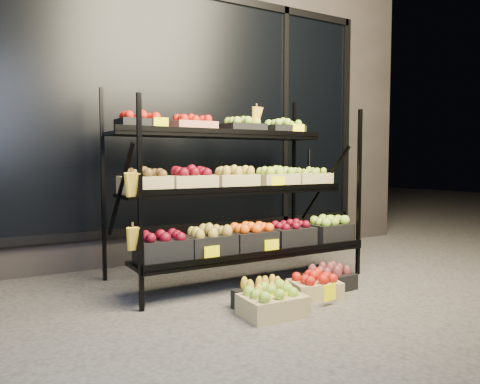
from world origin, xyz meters
TOP-DOWN VIEW (x-y plane):
  - ground at (0.00, 0.00)m, footprint 24.00×24.00m
  - building at (0.00, 2.59)m, footprint 6.00×2.08m
  - display_rack at (-0.01, 0.60)m, footprint 2.18×1.02m
  - tag_floor_a at (-0.28, -0.40)m, footprint 0.13×0.01m
  - tag_floor_b at (0.17, -0.40)m, footprint 0.13×0.01m
  - floor_crate_left at (-0.30, -0.36)m, footprint 0.43×0.32m
  - floor_crate_midleft at (-0.25, -0.19)m, footprint 0.43×0.34m
  - floor_crate_midright at (0.22, -0.17)m, footprint 0.41×0.34m
  - floor_crate_right at (0.47, -0.07)m, footprint 0.38×0.29m

SIDE VIEW (x-z plane):
  - ground at x=0.00m, z-range 0.00..0.00m
  - tag_floor_a at x=-0.28m, z-range 0.00..0.12m
  - tag_floor_b at x=0.17m, z-range 0.00..0.12m
  - floor_crate_midright at x=0.22m, z-range -0.01..0.18m
  - floor_crate_right at x=0.47m, z-range -0.01..0.19m
  - floor_crate_midleft at x=-0.25m, z-range -0.01..0.19m
  - floor_crate_left at x=-0.30m, z-range -0.01..0.20m
  - display_rack at x=-0.01m, z-range -0.04..1.62m
  - building at x=0.00m, z-range 0.00..3.50m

